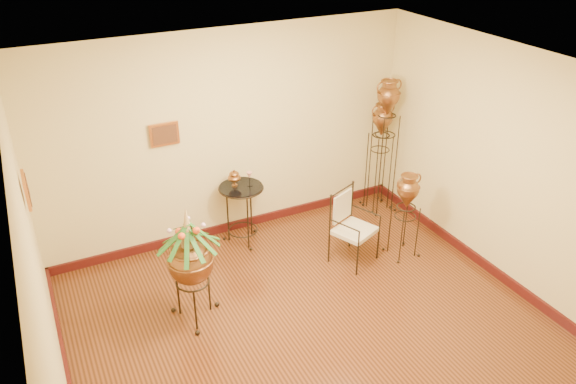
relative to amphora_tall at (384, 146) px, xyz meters
name	(u,v)px	position (x,y,z in m)	size (l,w,h in m)	color
ground	(321,340)	(-2.15, -2.06, -1.02)	(5.00, 5.00, 0.00)	brown
room_shell	(326,197)	(-2.16, -2.05, 0.71)	(5.02, 5.02, 2.81)	beige
amphora_tall	(384,146)	(0.00, 0.00, 0.00)	(0.41, 0.41, 2.00)	#2C2316
amphora_mid	(379,156)	(0.00, 0.09, -0.20)	(0.49, 0.49, 1.64)	#2C2316
amphora_short	(405,215)	(-0.42, -1.12, -0.44)	(0.36, 0.36, 1.17)	#2C2316
planter_urn	(190,258)	(-3.23, -1.12, -0.22)	(0.99, 0.99, 1.43)	#2C2316
armchair	(355,228)	(-1.06, -0.96, -0.54)	(0.70, 0.68, 0.97)	#2C2316
side_table	(242,213)	(-2.16, 0.09, -0.59)	(0.75, 0.75, 1.05)	#2C2316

